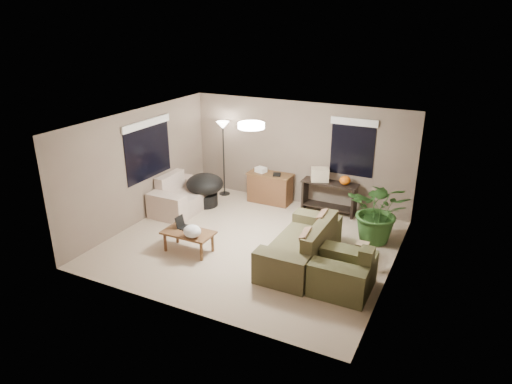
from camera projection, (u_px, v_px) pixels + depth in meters
The scene contains 20 objects.
room_shell at pixel (251, 186), 8.86m from camera, with size 5.50×5.50×5.50m.
main_sofa at pixel (303, 248), 8.50m from camera, with size 0.95×2.20×0.85m.
throw_pillows at pixel (317, 233), 8.27m from camera, with size 0.28×1.37×0.47m.
loveseat at pixel (182, 198), 10.83m from camera, with size 0.90×1.60×0.85m.
armchair at pixel (344, 274), 7.64m from camera, with size 0.95×1.00×0.85m.
coffee_table at pixel (188, 235), 8.87m from camera, with size 1.00×0.55×0.42m.
laptop at pixel (184, 225), 8.98m from camera, with size 0.38×0.29×0.24m.
plastic_bag at pixel (192, 231), 8.60m from camera, with size 0.34×0.31×0.24m, color white.
desk at pixel (270, 188), 11.23m from camera, with size 1.10×0.50×0.75m.
desk_papers at pixel (264, 171), 11.13m from camera, with size 0.72×0.32×0.12m.
console_table at pixel (329, 195), 10.63m from camera, with size 1.30×0.40×0.75m.
pumpkin at pixel (345, 180), 10.33m from camera, with size 0.25×0.25×0.21m, color orange.
cardboard_box at pixel (320, 175), 10.56m from camera, with size 0.40×0.30×0.30m, color beige.
papasan_chair at pixel (205, 187), 11.01m from camera, with size 1.18×1.18×0.80m.
floor_lamp at pixel (223, 134), 11.31m from camera, with size 0.32×0.32×1.91m.
ceiling_fixture at pixel (251, 126), 8.43m from camera, with size 0.50×0.50×0.10m, color white.
houseplant at pixel (379, 218), 9.21m from camera, with size 1.22×1.36×1.06m, color #2D5923.
cat_scratching_post at pixel (361, 257), 8.34m from camera, with size 0.32×0.32×0.50m.
window_left at pixel (147, 140), 10.05m from camera, with size 0.05×1.56×1.33m.
window_back at pixel (353, 138), 10.20m from camera, with size 1.06×0.05×1.33m.
Camera 1 is at (3.77, -7.40, 4.34)m, focal length 32.00 mm.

